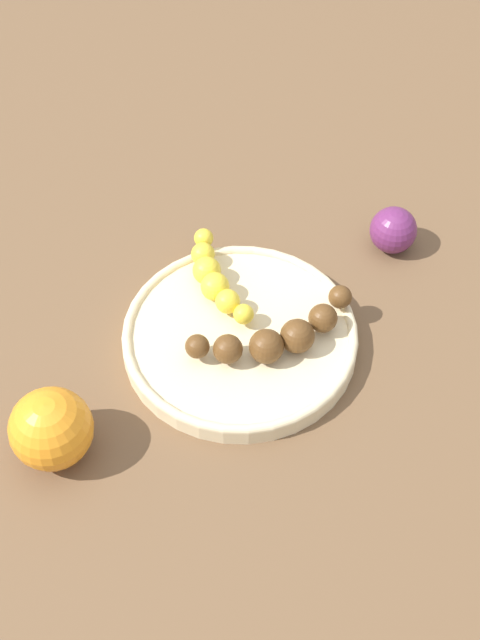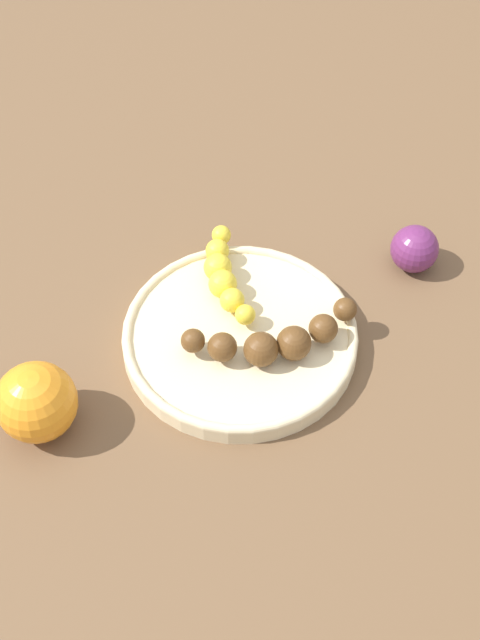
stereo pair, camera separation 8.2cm
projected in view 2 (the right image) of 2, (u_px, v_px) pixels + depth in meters
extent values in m
plane|color=brown|center=(240.00, 343.00, 0.85)|extent=(2.40, 2.40, 0.00)
cylinder|color=beige|center=(240.00, 338.00, 0.84)|extent=(0.24, 0.24, 0.02)
torus|color=beige|center=(240.00, 332.00, 0.84)|extent=(0.24, 0.24, 0.01)
sphere|color=yellow|center=(221.00, 235.00, 0.90)|extent=(0.02, 0.02, 0.02)
sphere|color=yellow|center=(217.00, 251.00, 0.89)|extent=(0.03, 0.03, 0.03)
sphere|color=yellow|center=(218.00, 267.00, 0.87)|extent=(0.03, 0.03, 0.03)
sphere|color=yellow|center=(223.00, 284.00, 0.86)|extent=(0.03, 0.03, 0.03)
sphere|color=yellow|center=(232.00, 300.00, 0.84)|extent=(0.03, 0.03, 0.03)
sphere|color=yellow|center=(246.00, 315.00, 0.83)|extent=(0.02, 0.02, 0.02)
sphere|color=#593819|center=(193.00, 341.00, 0.81)|extent=(0.02, 0.02, 0.02)
sphere|color=#593819|center=(226.00, 349.00, 0.80)|extent=(0.03, 0.03, 0.03)
sphere|color=#593819|center=(261.00, 349.00, 0.80)|extent=(0.03, 0.03, 0.03)
sphere|color=#593819|center=(294.00, 342.00, 0.81)|extent=(0.03, 0.03, 0.03)
sphere|color=#593819|center=(323.00, 328.00, 0.82)|extent=(0.03, 0.03, 0.03)
sphere|color=#593819|center=(345.00, 309.00, 0.83)|extent=(0.02, 0.02, 0.02)
sphere|color=#662659|center=(414.00, 249.00, 0.90)|extent=(0.05, 0.05, 0.05)
sphere|color=orange|center=(36.00, 402.00, 0.76)|extent=(0.08, 0.08, 0.08)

